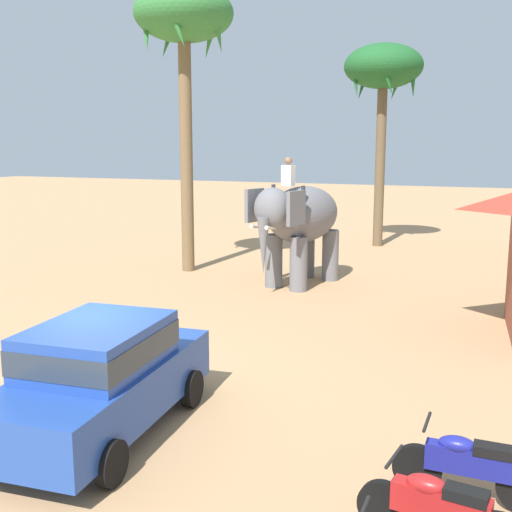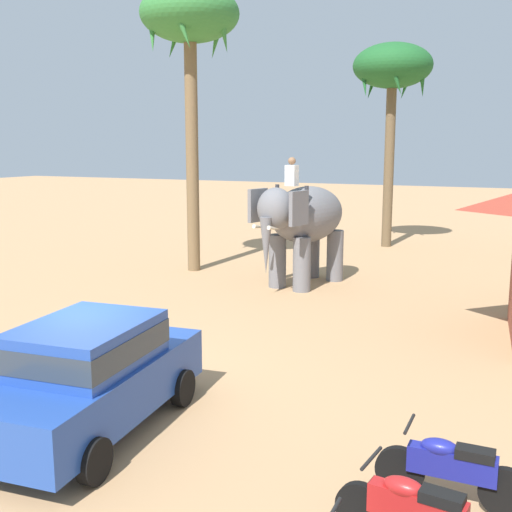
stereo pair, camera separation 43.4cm
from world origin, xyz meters
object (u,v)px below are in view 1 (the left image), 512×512
Objects in this scene: palm_tree_far_back at (184,24)px; motorcycle_mid_row at (469,465)px; car_sedan_foreground at (101,374)px; elephant_with_mahout at (299,220)px; motorcycle_second_in_row at (440,509)px; palm_tree_behind_elephant at (383,72)px.

motorcycle_mid_row is at bearing -47.47° from palm_tree_far_back.
car_sedan_foreground is 10.71m from elephant_with_mahout.
palm_tree_behind_elephant is at bearing 104.43° from motorcycle_second_in_row.
elephant_with_mahout is at bearing 94.13° from car_sedan_foreground.
palm_tree_far_back is (-9.86, 12.03, 7.59)m from motorcycle_second_in_row.
elephant_with_mahout is at bearing -8.24° from palm_tree_far_back.
car_sedan_foreground is 4.98m from motorcycle_second_in_row.
elephant_with_mahout is 11.99m from motorcycle_mid_row.
palm_tree_far_back is at bearing 129.32° from motorcycle_second_in_row.
elephant_with_mahout is 9.98m from palm_tree_behind_elephant.
motorcycle_mid_row is 0.22× the size of palm_tree_behind_elephant.
palm_tree_behind_elephant is 0.89× the size of palm_tree_far_back.
palm_tree_far_back reaches higher than car_sedan_foreground.
motorcycle_mid_row is 0.19× the size of palm_tree_far_back.
motorcycle_second_in_row and motorcycle_mid_row have the same top height.
motorcycle_second_in_row is 1.00× the size of motorcycle_mid_row.
car_sedan_foreground reaches higher than motorcycle_mid_row.
motorcycle_mid_row is (5.86, -10.35, -1.53)m from elephant_with_mahout.
motorcycle_second_in_row is 0.22× the size of palm_tree_behind_elephant.
palm_tree_far_back is at bearing -120.79° from palm_tree_behind_elephant.
motorcycle_second_in_row is at bearing -9.23° from car_sedan_foreground.
car_sedan_foreground is at bearing -66.18° from palm_tree_far_back.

